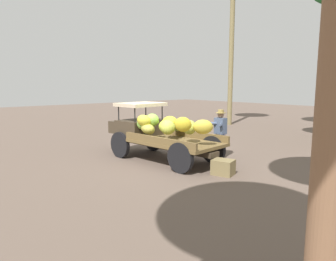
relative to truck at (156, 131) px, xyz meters
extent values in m
plane|color=brown|center=(-0.26, -0.16, -0.97)|extent=(60.00, 60.00, 0.00)
cube|color=#3F3325|center=(-0.40, -0.10, -0.47)|extent=(4.02, 0.84, 0.16)
cylinder|color=black|center=(0.96, 0.84, -0.52)|extent=(0.91, 0.23, 0.90)
cylinder|color=black|center=(1.13, -0.75, -0.52)|extent=(0.91, 0.23, 0.90)
cylinder|color=black|center=(-1.82, 0.56, -0.52)|extent=(0.91, 0.23, 0.90)
cylinder|color=black|center=(-1.66, -1.03, -0.52)|extent=(0.91, 0.23, 0.90)
cube|color=brown|center=(-0.85, -0.14, -0.29)|extent=(3.16, 2.01, 0.10)
cube|color=brown|center=(-0.93, 0.65, -0.13)|extent=(2.99, 0.38, 0.22)
cube|color=brown|center=(-0.76, -0.94, -0.13)|extent=(2.99, 0.38, 0.22)
cube|color=#3F3325|center=(0.85, 0.03, 0.04)|extent=(1.25, 1.62, 0.55)
cube|color=#3F3325|center=(1.74, 0.12, -0.02)|extent=(0.80, 1.13, 0.44)
cylinder|color=black|center=(1.22, 0.71, 0.59)|extent=(0.04, 0.04, 0.55)
cylinder|color=black|center=(1.35, -0.57, 0.59)|extent=(0.04, 0.04, 0.55)
cylinder|color=black|center=(0.34, 0.63, 0.59)|extent=(0.04, 0.04, 0.55)
cylinder|color=black|center=(0.47, -0.66, 0.59)|extent=(0.04, 0.04, 0.55)
cube|color=beige|center=(0.85, 0.03, 0.86)|extent=(1.37, 1.64, 0.12)
ellipsoid|color=yellow|center=(-1.70, 0.35, 0.42)|extent=(0.67, 0.65, 0.52)
ellipsoid|color=#80B042|center=(-0.13, 0.26, 0.41)|extent=(0.68, 0.71, 0.53)
ellipsoid|color=#BEB84B|center=(-0.15, 0.46, 0.14)|extent=(0.82, 0.81, 0.54)
ellipsoid|color=#87BB43|center=(0.07, 0.52, 0.28)|extent=(0.62, 0.57, 0.42)
ellipsoid|color=#8AAC42|center=(-0.37, -0.67, 0.19)|extent=(0.77, 0.77, 0.57)
ellipsoid|color=yellow|center=(-0.47, -0.21, 0.34)|extent=(0.76, 0.67, 0.46)
ellipsoid|color=#B6C145|center=(-0.86, 0.20, 0.22)|extent=(0.75, 0.76, 0.60)
ellipsoid|color=#B5C73F|center=(-0.73, 0.15, 0.25)|extent=(0.75, 0.69, 0.56)
ellipsoid|color=yellow|center=(-0.10, 0.57, 0.41)|extent=(0.52, 0.61, 0.51)
ellipsoid|color=#B0BD49|center=(-1.40, -0.22, 0.26)|extent=(0.79, 0.78, 0.54)
ellipsoid|color=yellow|center=(-2.02, -0.16, 0.34)|extent=(0.75, 0.74, 0.54)
cylinder|color=#443D50|center=(-1.44, -1.80, -0.54)|extent=(0.15, 0.15, 0.84)
cylinder|color=#443D50|center=(-1.18, -1.81, -0.54)|extent=(0.15, 0.15, 0.84)
cube|color=#4B5A75|center=(-1.31, -1.80, 0.15)|extent=(0.41, 0.26, 0.55)
cylinder|color=#4B5A75|center=(-1.40, -1.70, 0.24)|extent=(0.32, 0.38, 0.10)
cylinder|color=#4B5A75|center=(-1.20, -1.71, 0.24)|extent=(0.34, 0.37, 0.10)
sphere|color=#906A51|center=(-1.31, -1.80, 0.54)|extent=(0.22, 0.22, 0.22)
cylinder|color=olive|center=(-1.31, -1.80, 0.61)|extent=(0.34, 0.34, 0.02)
cylinder|color=olive|center=(-1.31, -1.80, 0.67)|extent=(0.20, 0.20, 0.10)
cube|color=olive|center=(-2.72, -0.26, -0.75)|extent=(0.70, 0.63, 0.43)
cylinder|color=olive|center=(4.13, -9.18, 3.54)|extent=(0.29, 0.29, 9.01)
cylinder|color=olive|center=(-2.95, -6.72, 2.07)|extent=(0.48, 0.48, 6.07)
camera|label=1|loc=(-8.20, 6.47, 1.58)|focal=33.21mm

